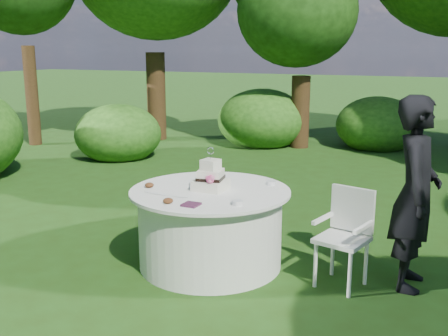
{
  "coord_description": "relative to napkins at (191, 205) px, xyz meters",
  "views": [
    {
      "loc": [
        2.24,
        -4.36,
        2.09
      ],
      "look_at": [
        0.15,
        0.0,
        1.0
      ],
      "focal_mm": 42.0,
      "sensor_mm": 36.0,
      "label": 1
    }
  ],
  "objects": [
    {
      "name": "petal_cups",
      "position": [
        -0.44,
        0.16,
        0.02
      ],
      "size": [
        0.54,
        0.48,
        0.05
      ],
      "color": "#562D16",
      "rests_on": "table"
    },
    {
      "name": "napkins",
      "position": [
        0.0,
        0.0,
        0.0
      ],
      "size": [
        0.14,
        0.14,
        0.02
      ],
      "primitive_type": "cube",
      "color": "#4B203C",
      "rests_on": "table"
    },
    {
      "name": "ground",
      "position": [
        -0.09,
        0.54,
        -0.78
      ],
      "size": [
        80.0,
        80.0,
        0.0
      ],
      "primitive_type": "plane",
      "color": "#203D10",
      "rests_on": "ground"
    },
    {
      "name": "votives",
      "position": [
        0.12,
        0.72,
        0.01
      ],
      "size": [
        0.84,
        0.92,
        0.04
      ],
      "color": "silver",
      "rests_on": "table"
    },
    {
      "name": "cake",
      "position": [
        -0.09,
        0.55,
        0.1
      ],
      "size": [
        0.29,
        0.31,
        0.42
      ],
      "color": "white",
      "rests_on": "table"
    },
    {
      "name": "chair",
      "position": [
        1.21,
        0.69,
        -0.26
      ],
      "size": [
        0.5,
        0.49,
        0.89
      ],
      "color": "silver",
      "rests_on": "ground"
    },
    {
      "name": "guest",
      "position": [
        1.75,
        0.9,
        0.08
      ],
      "size": [
        0.45,
        0.66,
        1.73
      ],
      "primitive_type": "imported",
      "rotation": [
        0.0,
        0.0,
        1.64
      ],
      "color": "black",
      "rests_on": "ground"
    },
    {
      "name": "table",
      "position": [
        -0.09,
        0.54,
        -0.39
      ],
      "size": [
        1.56,
        1.56,
        0.77
      ],
      "color": "silver",
      "rests_on": "ground"
    },
    {
      "name": "feather_plume",
      "position": [
        -0.38,
        0.19,
        -0.0
      ],
      "size": [
        0.48,
        0.07,
        0.01
      ],
      "primitive_type": "ellipsoid",
      "color": "white",
      "rests_on": "table"
    }
  ]
}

